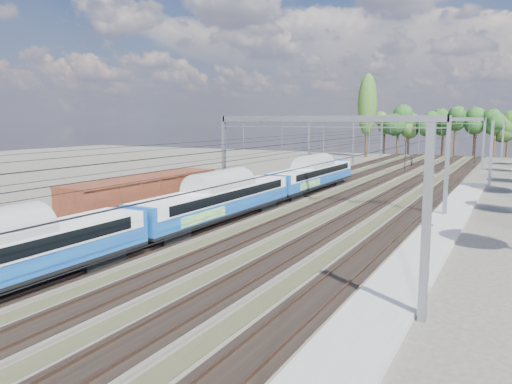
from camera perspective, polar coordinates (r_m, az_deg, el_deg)
The scene contains 11 objects.
ground at distance 25.23m, azimuth -17.39°, elevation -12.09°, with size 220.00×220.00×0.00m, color #47423A.
track_bed at distance 64.36m, azimuth 12.24°, elevation 0.48°, with size 21.00×130.00×0.34m.
platform at distance 37.79m, azimuth 19.53°, elevation -5.16°, with size 3.00×70.00×0.30m, color gray.
catenary at distance 71.19m, azimuth 14.35°, elevation 6.24°, with size 25.65×130.00×9.00m.
tree_belt at distance 111.06m, azimuth 22.80°, elevation 7.39°, with size 39.36×99.87×12.00m.
poplar at distance 118.79m, azimuth 12.62°, elevation 9.66°, with size 4.40×4.40×19.04m.
emu_train at distance 40.68m, azimuth -4.48°, elevation -0.31°, with size 2.98×62.98×4.35m.
freight_boxcar at distance 40.57m, azimuth -12.51°, elevation -0.69°, with size 3.20×15.44×3.98m.
worker at distance 95.84m, azimuth 17.37°, elevation 3.32°, with size 0.71×0.46×1.94m, color black.
signal_near at distance 84.71m, azimuth 16.71°, elevation 4.52°, with size 0.36×0.33×5.67m.
signal_far at distance 104.02m, azimuth 23.78°, elevation 4.89°, with size 0.43×0.40×5.92m.
Camera 1 is at (17.05, -16.48, 8.62)m, focal length 35.00 mm.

